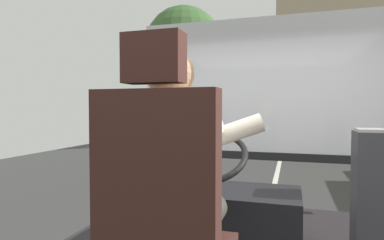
{
  "coord_description": "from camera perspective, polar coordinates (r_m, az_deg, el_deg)",
  "views": [
    {
      "loc": [
        0.36,
        -1.78,
        1.72
      ],
      "look_at": [
        -0.44,
        0.79,
        1.62
      ],
      "focal_mm": 30.0,
      "sensor_mm": 36.0,
      "label": 1
    }
  ],
  "objects": [
    {
      "name": "ground",
      "position": [
        10.73,
        15.32,
        -7.33
      ],
      "size": [
        18.0,
        44.0,
        0.06
      ],
      "color": "#363636"
    },
    {
      "name": "fare_box",
      "position": [
        2.59,
        29.0,
        -11.02
      ],
      "size": [
        0.2,
        0.25,
        0.87
      ],
      "color": "#333338",
      "rests_on": "bus_floor"
    },
    {
      "name": "driver_seat",
      "position": [
        1.35,
        -4.83,
        -18.58
      ],
      "size": [
        0.48,
        0.48,
        1.28
      ],
      "color": "black",
      "rests_on": "bus_floor"
    },
    {
      "name": "bus_driver",
      "position": [
        1.39,
        -3.08,
        -9.27
      ],
      "size": [
        0.73,
        0.56,
        0.83
      ],
      "color": "#332D28",
      "rests_on": "driver_seat"
    },
    {
      "name": "steering_console",
      "position": [
        2.51,
        5.73,
        -16.17
      ],
      "size": [
        1.1,
        1.02,
        0.86
      ],
      "color": "black",
      "rests_on": "bus_floor"
    },
    {
      "name": "windshield_panel",
      "position": [
        3.42,
        11.34,
        2.73
      ],
      "size": [
        2.5,
        0.08,
        1.48
      ],
      "color": "silver"
    },
    {
      "name": "street_tree",
      "position": [
        14.49,
        -1.45,
        12.99
      ],
      "size": [
        3.4,
        3.4,
        6.18
      ],
      "color": "#4C3828",
      "rests_on": "ground"
    },
    {
      "name": "parked_car_charcoal",
      "position": [
        18.51,
        29.78,
        -1.13
      ],
      "size": [
        1.91,
        4.21,
        1.48
      ],
      "color": "#474C51",
      "rests_on": "ground"
    }
  ]
}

